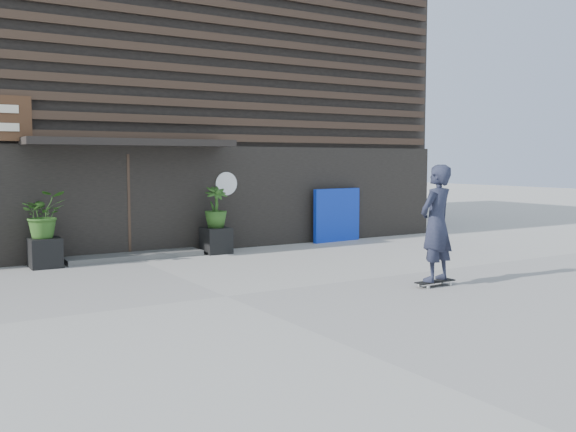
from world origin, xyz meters
TOP-DOWN VIEW (x-y plane):
  - ground at (0.00, 0.00)m, footprint 80.00×80.00m
  - entrance_step at (0.00, 4.60)m, footprint 3.00×0.80m
  - planter_pot_left at (-1.90, 4.40)m, footprint 0.60×0.60m
  - bamboo_left at (-1.90, 4.40)m, footprint 0.86×0.75m
  - planter_pot_right at (1.90, 4.40)m, footprint 0.60×0.60m
  - bamboo_right at (1.90, 4.40)m, footprint 0.54×0.54m
  - blue_tarp at (5.58, 4.70)m, footprint 1.51×0.25m
  - building at (-0.00, 9.96)m, footprint 18.00×11.00m
  - skateboarder at (3.43, -1.16)m, footprint 0.82×0.64m

SIDE VIEW (x-z plane):
  - ground at x=0.00m, z-range 0.00..0.00m
  - entrance_step at x=0.00m, z-range 0.00..0.12m
  - planter_pot_left at x=-1.90m, z-range 0.00..0.60m
  - planter_pot_right at x=1.90m, z-range 0.00..0.60m
  - blue_tarp at x=5.58m, z-range 0.00..1.41m
  - bamboo_left at x=-1.90m, z-range 0.60..1.56m
  - bamboo_right at x=1.90m, z-range 0.60..1.56m
  - skateboarder at x=3.43m, z-range 0.04..2.13m
  - building at x=0.00m, z-range -0.01..7.99m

